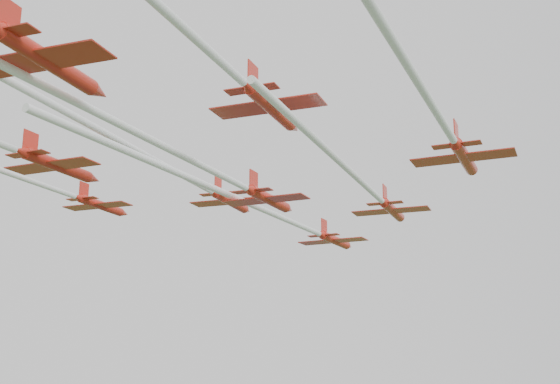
{
  "coord_description": "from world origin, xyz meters",
  "views": [
    {
      "loc": [
        -7.45,
        -81.44,
        29.13
      ],
      "look_at": [
        -5.91,
        -4.47,
        48.42
      ],
      "focal_mm": 45.0,
      "sensor_mm": 36.0,
      "label": 1
    }
  ],
  "objects_px": {
    "jet_lead": "(286,219)",
    "jet_row4_right": "(194,37)",
    "jet_row3_mid": "(215,172)",
    "jet_row2_left": "(187,178)",
    "jet_row2_right": "(371,191)",
    "jet_row3_right": "(439,117)"
  },
  "relations": [
    {
      "from": "jet_lead",
      "to": "jet_row4_right",
      "type": "height_order",
      "value": "jet_row4_right"
    },
    {
      "from": "jet_row3_mid",
      "to": "jet_row4_right",
      "type": "height_order",
      "value": "jet_row4_right"
    },
    {
      "from": "jet_row4_right",
      "to": "jet_row3_mid",
      "type": "bearing_deg",
      "value": 112.56
    },
    {
      "from": "jet_row2_left",
      "to": "jet_row4_right",
      "type": "height_order",
      "value": "jet_row2_left"
    },
    {
      "from": "jet_row2_left",
      "to": "jet_row4_right",
      "type": "bearing_deg",
      "value": -62.52
    },
    {
      "from": "jet_row2_right",
      "to": "jet_row3_mid",
      "type": "xyz_separation_m",
      "value": [
        -15.73,
        -8.83,
        -0.51
      ]
    },
    {
      "from": "jet_row3_mid",
      "to": "jet_row4_right",
      "type": "xyz_separation_m",
      "value": [
        0.15,
        -21.71,
        2.7
      ]
    },
    {
      "from": "jet_row2_right",
      "to": "jet_row3_right",
      "type": "relative_size",
      "value": 0.96
    },
    {
      "from": "jet_row2_right",
      "to": "jet_row3_right",
      "type": "xyz_separation_m",
      "value": [
        1.74,
        -22.39,
        0.01
      ]
    },
    {
      "from": "jet_row2_left",
      "to": "jet_row2_right",
      "type": "height_order",
      "value": "jet_row2_left"
    },
    {
      "from": "jet_row2_left",
      "to": "jet_row3_mid",
      "type": "xyz_separation_m",
      "value": [
        3.95,
        -11.81,
        -2.66
      ]
    },
    {
      "from": "jet_lead",
      "to": "jet_row4_right",
      "type": "bearing_deg",
      "value": -71.98
    },
    {
      "from": "jet_row2_left",
      "to": "jet_row3_right",
      "type": "relative_size",
      "value": 1.08
    },
    {
      "from": "jet_lead",
      "to": "jet_row3_mid",
      "type": "bearing_deg",
      "value": -80.43
    },
    {
      "from": "jet_row2_left",
      "to": "jet_row3_right",
      "type": "xyz_separation_m",
      "value": [
        21.43,
        -25.38,
        -2.13
      ]
    },
    {
      "from": "jet_row3_right",
      "to": "jet_row4_right",
      "type": "bearing_deg",
      "value": -130.28
    },
    {
      "from": "jet_lead",
      "to": "jet_row4_right",
      "type": "relative_size",
      "value": 1.14
    },
    {
      "from": "jet_row3_right",
      "to": "jet_row2_left",
      "type": "bearing_deg",
      "value": 154.72
    },
    {
      "from": "jet_row2_right",
      "to": "jet_row2_left",
      "type": "bearing_deg",
      "value": -166.17
    },
    {
      "from": "jet_lead",
      "to": "jet_row2_right",
      "type": "relative_size",
      "value": 1.34
    },
    {
      "from": "jet_row2_right",
      "to": "jet_row3_mid",
      "type": "height_order",
      "value": "jet_row2_right"
    },
    {
      "from": "jet_row2_right",
      "to": "jet_row4_right",
      "type": "xyz_separation_m",
      "value": [
        -15.59,
        -30.54,
        2.18
      ]
    }
  ]
}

